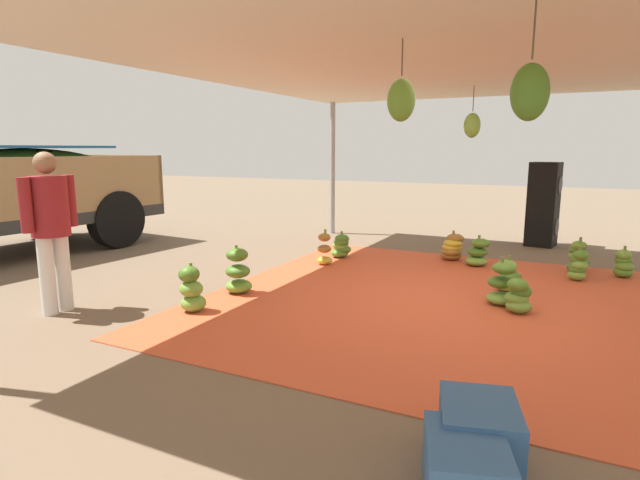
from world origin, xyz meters
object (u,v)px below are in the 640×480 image
at_px(banana_bunch_6, 341,246).
at_px(banana_bunch_3, 478,253).
at_px(banana_bunch_8, 518,296).
at_px(banana_bunch_11, 238,273).
at_px(crate_1, 479,434).
at_px(banana_bunch_7, 325,250).
at_px(crate_0, 466,471).
at_px(banana_bunch_5, 452,248).
at_px(banana_bunch_4, 578,266).
at_px(banana_bunch_10, 578,257).
at_px(banana_bunch_12, 508,277).
at_px(banana_bunch_0, 192,290).
at_px(worker_0, 50,221).
at_px(banana_bunch_2, 624,264).
at_px(speaker_stack, 543,204).
at_px(banana_bunch_9, 502,285).

bearing_deg(banana_bunch_6, banana_bunch_3, -79.93).
relative_size(banana_bunch_8, banana_bunch_11, 0.71).
bearing_deg(crate_1, banana_bunch_6, 31.97).
relative_size(banana_bunch_7, crate_0, 1.01).
relative_size(banana_bunch_5, crate_0, 0.87).
bearing_deg(banana_bunch_4, banana_bunch_10, 0.30).
height_order(banana_bunch_12, crate_1, banana_bunch_12).
xyz_separation_m(banana_bunch_0, worker_0, (-0.63, 1.29, 0.75)).
xyz_separation_m(banana_bunch_2, speaker_stack, (2.02, 1.14, 0.56)).
distance_m(banana_bunch_0, banana_bunch_8, 3.46).
bearing_deg(banana_bunch_11, banana_bunch_8, -76.95).
bearing_deg(banana_bunch_7, banana_bunch_9, -108.59).
relative_size(banana_bunch_5, banana_bunch_11, 0.79).
xyz_separation_m(banana_bunch_0, crate_0, (-1.73, -3.18, -0.07)).
bearing_deg(banana_bunch_0, banana_bunch_2, -48.50).
bearing_deg(banana_bunch_10, crate_1, 174.41).
relative_size(banana_bunch_3, banana_bunch_11, 0.78).
distance_m(banana_bunch_5, crate_1, 5.33).
distance_m(banana_bunch_10, speaker_stack, 2.11).
bearing_deg(crate_1, worker_0, 80.39).
relative_size(banana_bunch_3, banana_bunch_10, 0.93).
xyz_separation_m(banana_bunch_4, banana_bunch_8, (-1.77, 0.58, -0.02)).
height_order(banana_bunch_3, banana_bunch_9, banana_bunch_9).
relative_size(banana_bunch_5, banana_bunch_6, 1.10).
distance_m(speaker_stack, crate_0, 7.53).
xyz_separation_m(banana_bunch_8, crate_1, (-2.90, -0.06, -0.01)).
bearing_deg(banana_bunch_11, banana_bunch_7, -8.22).
height_order(banana_bunch_0, banana_bunch_7, banana_bunch_7).
bearing_deg(banana_bunch_4, banana_bunch_3, 77.26).
bearing_deg(banana_bunch_11, banana_bunch_9, -71.79).
height_order(banana_bunch_5, banana_bunch_12, banana_bunch_5).
height_order(banana_bunch_7, banana_bunch_12, banana_bunch_7).
bearing_deg(speaker_stack, banana_bunch_3, 161.23).
bearing_deg(banana_bunch_10, banana_bunch_9, 159.47).
height_order(banana_bunch_2, banana_bunch_12, banana_bunch_12).
relative_size(banana_bunch_0, banana_bunch_4, 1.15).
distance_m(banana_bunch_7, banana_bunch_10, 3.59).
bearing_deg(crate_0, banana_bunch_8, 1.06).
xyz_separation_m(banana_bunch_2, banana_bunch_10, (0.06, 0.55, 0.03)).
xyz_separation_m(banana_bunch_0, banana_bunch_12, (2.30, -2.93, -0.05)).
distance_m(banana_bunch_5, speaker_stack, 2.36).
bearing_deg(banana_bunch_3, banana_bunch_5, 63.30).
height_order(banana_bunch_3, crate_0, banana_bunch_3).
bearing_deg(speaker_stack, crate_0, -179.47).
distance_m(banana_bunch_2, banana_bunch_5, 2.30).
height_order(banana_bunch_11, banana_bunch_12, banana_bunch_11).
relative_size(banana_bunch_5, crate_1, 0.91).
relative_size(banana_bunch_11, crate_0, 1.11).
bearing_deg(crate_1, banana_bunch_8, 1.27).
relative_size(banana_bunch_3, banana_bunch_6, 1.09).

